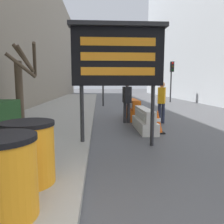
% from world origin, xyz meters
% --- Properties ---
extents(building_left_facade, '(0.40, 50.40, 11.29)m').
position_xyz_m(building_left_facade, '(-4.07, 9.80, 5.65)').
color(building_left_facade, '#706656').
rests_on(building_left_facade, ground_plane).
extents(bare_tree, '(1.08, 1.74, 3.12)m').
position_xyz_m(bare_tree, '(-2.90, 7.38, 1.72)').
color(bare_tree, '#4C3D2D').
rests_on(bare_tree, sidewalk_left).
extents(barrel_drum_foreground, '(0.77, 0.77, 0.94)m').
position_xyz_m(barrel_drum_foreground, '(-0.83, 0.48, 0.61)').
color(barrel_drum_foreground, orange).
rests_on(barrel_drum_foreground, sidewalk_left).
extents(barrel_drum_middle, '(0.77, 0.77, 0.94)m').
position_xyz_m(barrel_drum_middle, '(-0.80, 1.34, 0.61)').
color(barrel_drum_middle, orange).
rests_on(barrel_drum_middle, sidewalk_left).
extents(message_board, '(2.39, 0.36, 3.08)m').
position_xyz_m(message_board, '(0.73, 3.64, 2.29)').
color(message_board, '#28282B').
rests_on(message_board, ground_plane).
extents(jersey_barrier_white, '(0.53, 2.08, 0.76)m').
position_xyz_m(jersey_barrier_white, '(1.83, 5.56, 0.34)').
color(jersey_barrier_white, silver).
rests_on(jersey_barrier_white, ground_plane).
extents(jersey_barrier_orange_far, '(0.56, 1.95, 0.90)m').
position_xyz_m(jersey_barrier_orange_far, '(1.83, 8.00, 0.40)').
color(jersey_barrier_orange_far, orange).
rests_on(jersey_barrier_orange_far, ground_plane).
extents(traffic_cone_near, '(0.43, 0.43, 0.78)m').
position_xyz_m(traffic_cone_near, '(2.20, 8.70, 0.38)').
color(traffic_cone_near, black).
rests_on(traffic_cone_near, ground_plane).
extents(traffic_cone_mid, '(0.43, 0.43, 0.77)m').
position_xyz_m(traffic_cone_mid, '(2.17, 5.09, 0.38)').
color(traffic_cone_mid, black).
rests_on(traffic_cone_mid, ground_plane).
extents(traffic_cone_far, '(0.42, 0.42, 0.75)m').
position_xyz_m(traffic_cone_far, '(1.78, 9.07, 0.37)').
color(traffic_cone_far, black).
rests_on(traffic_cone_far, ground_plane).
extents(traffic_light_near_curb, '(0.28, 0.44, 4.49)m').
position_xyz_m(traffic_light_near_curb, '(0.58, 13.60, 3.23)').
color(traffic_light_near_curb, '#2D2D30').
rests_on(traffic_light_near_curb, ground_plane).
extents(traffic_light_far_side, '(0.28, 0.45, 3.41)m').
position_xyz_m(traffic_light_far_side, '(6.42, 16.40, 2.49)').
color(traffic_light_far_side, '#2D2D30').
rests_on(traffic_light_far_side, ground_plane).
extents(pedestrian_worker, '(0.42, 0.51, 1.69)m').
position_xyz_m(pedestrian_worker, '(2.81, 6.84, 1.00)').
color(pedestrian_worker, '#23283D').
rests_on(pedestrian_worker, ground_plane).
extents(pedestrian_passerby, '(0.33, 0.49, 1.73)m').
position_xyz_m(pedestrian_passerby, '(1.41, 7.01, 1.02)').
color(pedestrian_passerby, '#333338').
rests_on(pedestrian_passerby, ground_plane).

